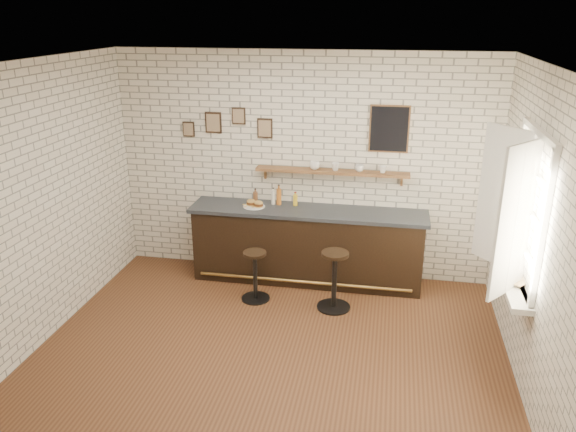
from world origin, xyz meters
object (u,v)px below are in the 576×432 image
sandwich_plate (254,206)px  bitters_bottle_brown (255,197)px  bitters_bottle_amber (279,196)px  shelf_cup_c (359,168)px  book_lower (509,278)px  book_upper (510,277)px  ciabatta_sandwich (255,203)px  bitters_bottle_white (273,198)px  shelf_cup_d (383,169)px  condiment_bottle_yellow (295,200)px  shelf_cup_b (336,167)px  bar_stool_left (255,274)px  bar_counter (307,245)px  shelf_cup_a (315,165)px  bar_stool_right (334,278)px

sandwich_plate → bitters_bottle_brown: 0.17m
sandwich_plate → bitters_bottle_amber: bitters_bottle_amber is taller
shelf_cup_c → book_lower: (1.62, -1.66, -0.60)m
bitters_bottle_brown → book_upper: 3.40m
bitters_bottle_brown → ciabatta_sandwich: bearing=-79.4°
bitters_bottle_white → bitters_bottle_amber: bearing=0.0°
shelf_cup_d → condiment_bottle_yellow: bearing=-171.1°
shelf_cup_b → shelf_cup_d: (0.60, 0.00, -0.01)m
condiment_bottle_yellow → bar_stool_left: bearing=-114.8°
bar_counter → ciabatta_sandwich: ciabatta_sandwich is taller
bar_counter → shelf_cup_b: shelf_cup_b is taller
bitters_bottle_amber → book_lower: bearing=-30.7°
bitters_bottle_white → bar_stool_left: 1.10m
bitters_bottle_amber → shelf_cup_d: bearing=2.9°
shelf_cup_b → shelf_cup_d: shelf_cup_b is taller
shelf_cup_c → bitters_bottle_white: bearing=110.9°
book_upper → bitters_bottle_amber: bearing=-170.4°
bitters_bottle_white → shelf_cup_a: (0.54, 0.07, 0.45)m
bar_stool_right → book_lower: 2.04m
ciabatta_sandwich → bitters_bottle_amber: bearing=28.1°
bitters_bottle_brown → shelf_cup_a: shelf_cup_a is taller
bar_counter → bitters_bottle_amber: bitters_bottle_amber is taller
bar_stool_right → book_lower: bearing=-22.5°
bitters_bottle_amber → bar_stool_right: bitters_bottle_amber is taller
bitters_bottle_brown → shelf_cup_c: size_ratio=1.80×
bitters_bottle_brown → book_upper: size_ratio=0.81×
bitters_bottle_brown → bitters_bottle_amber: (0.32, 0.00, 0.03)m
bitters_bottle_brown → shelf_cup_d: 1.72m
condiment_bottle_yellow → shelf_cup_c: (0.82, 0.07, 0.46)m
bar_stool_left → bar_stool_right: 1.00m
condiment_bottle_yellow → bar_stool_right: bearing=-53.0°
bar_stool_right → book_upper: bearing=-23.1°
ciabatta_sandwich → condiment_bottle_yellow: (0.51, 0.16, 0.03)m
condiment_bottle_yellow → shelf_cup_b: size_ratio=1.75×
condiment_bottle_yellow → bitters_bottle_white: bearing=-180.0°
ciabatta_sandwich → shelf_cup_a: shelf_cup_a is taller
shelf_cup_a → book_lower: 2.82m
sandwich_plate → bitters_bottle_brown: size_ratio=1.38×
sandwich_plate → bitters_bottle_white: bitters_bottle_white is taller
bitters_bottle_white → shelf_cup_b: (0.81, 0.07, 0.45)m
bitters_bottle_white → book_upper: 3.18m
bitters_bottle_amber → shelf_cup_d: size_ratio=2.93×
bar_counter → book_upper: (2.26, -1.48, 0.46)m
shelf_cup_d → bitters_bottle_brown: bearing=-172.3°
shelf_cup_c → book_upper: (1.62, -1.68, -0.58)m
shelf_cup_d → bitters_bottle_white: bearing=-171.9°
shelf_cup_c → shelf_cup_d: (0.30, 0.00, -0.00)m
shelf_cup_a → shelf_cup_c: shelf_cup_a is taller
condiment_bottle_yellow → bitters_bottle_amber: bearing=180.0°
bar_counter → shelf_cup_c: size_ratio=27.48×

